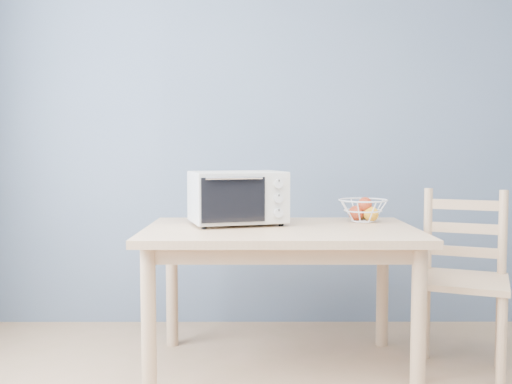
{
  "coord_description": "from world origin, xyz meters",
  "views": [
    {
      "loc": [
        -0.21,
        -1.51,
        1.14
      ],
      "look_at": [
        -0.2,
        1.49,
        0.93
      ],
      "focal_mm": 40.0,
      "sensor_mm": 36.0,
      "label": 1
    }
  ],
  "objects_px": {
    "dining_table": "(280,247)",
    "fruit_basket": "(363,209)",
    "toaster_oven": "(234,197)",
    "dining_chair": "(462,283)"
  },
  "relations": [
    {
      "from": "dining_table",
      "to": "fruit_basket",
      "type": "xyz_separation_m",
      "value": [
        0.47,
        0.24,
        0.17
      ]
    },
    {
      "from": "toaster_oven",
      "to": "dining_table",
      "type": "bearing_deg",
      "value": -39.82
    },
    {
      "from": "dining_table",
      "to": "fruit_basket",
      "type": "bearing_deg",
      "value": 26.53
    },
    {
      "from": "dining_table",
      "to": "dining_chair",
      "type": "distance_m",
      "value": 0.95
    },
    {
      "from": "dining_table",
      "to": "toaster_oven",
      "type": "distance_m",
      "value": 0.37
    },
    {
      "from": "fruit_basket",
      "to": "toaster_oven",
      "type": "bearing_deg",
      "value": -169.63
    },
    {
      "from": "fruit_basket",
      "to": "dining_chair",
      "type": "bearing_deg",
      "value": -31.52
    },
    {
      "from": "toaster_oven",
      "to": "fruit_basket",
      "type": "height_order",
      "value": "toaster_oven"
    },
    {
      "from": "dining_chair",
      "to": "dining_table",
      "type": "bearing_deg",
      "value": -160.42
    },
    {
      "from": "fruit_basket",
      "to": "dining_chair",
      "type": "xyz_separation_m",
      "value": [
        0.46,
        -0.28,
        -0.35
      ]
    }
  ]
}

